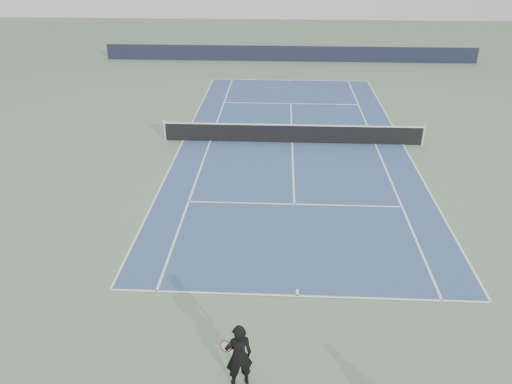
{
  "coord_description": "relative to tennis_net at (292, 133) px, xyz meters",
  "views": [
    {
      "loc": [
        -0.61,
        -23.3,
        9.32
      ],
      "look_at": [
        -1.42,
        -7.54,
        1.1
      ],
      "focal_mm": 35.0,
      "sensor_mm": 36.0,
      "label": 1
    }
  ],
  "objects": [
    {
      "name": "court_surface",
      "position": [
        0.0,
        0.0,
        -0.5
      ],
      "size": [
        10.97,
        23.77,
        0.01
      ],
      "primitive_type": "cube",
      "color": "#36527F",
      "rests_on": "ground"
    },
    {
      "name": "ground",
      "position": [
        0.0,
        0.0,
        -0.5
      ],
      "size": [
        80.0,
        80.0,
        0.0
      ],
      "primitive_type": "plane",
      "color": "slate"
    },
    {
      "name": "tennis_player",
      "position": [
        -1.42,
        -15.08,
        0.36
      ],
      "size": [
        0.83,
        0.64,
        1.73
      ],
      "color": "black",
      "rests_on": "ground"
    },
    {
      "name": "windscreen_far",
      "position": [
        0.0,
        17.88,
        0.1
      ],
      "size": [
        30.0,
        0.25,
        1.2
      ],
      "primitive_type": "cube",
      "color": "black",
      "rests_on": "ground"
    },
    {
      "name": "tennis_net",
      "position": [
        0.0,
        0.0,
        0.0
      ],
      "size": [
        12.9,
        0.1,
        1.07
      ],
      "color": "silver",
      "rests_on": "ground"
    }
  ]
}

